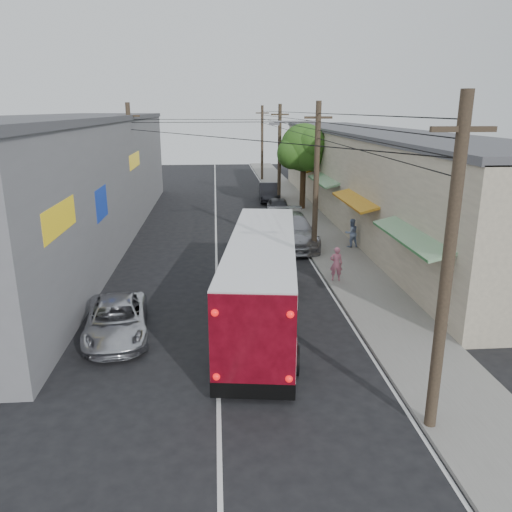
{
  "coord_description": "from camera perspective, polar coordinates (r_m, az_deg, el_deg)",
  "views": [
    {
      "loc": [
        0.06,
        -12.26,
        7.6
      ],
      "look_at": [
        1.69,
        7.96,
        1.61
      ],
      "focal_mm": 35.0,
      "sensor_mm": 36.0,
      "label": 1
    }
  ],
  "objects": [
    {
      "name": "ground",
      "position": [
        14.43,
        -4.31,
        -15.4
      ],
      "size": [
        120.0,
        120.0,
        0.0
      ],
      "primitive_type": "plane",
      "color": "black",
      "rests_on": "ground"
    },
    {
      "name": "sidewalk",
      "position": [
        33.75,
        6.51,
        3.43
      ],
      "size": [
        3.0,
        80.0,
        0.12
      ],
      "primitive_type": "cube",
      "color": "slate",
      "rests_on": "ground"
    },
    {
      "name": "building_right",
      "position": [
        36.24,
        13.13,
        8.97
      ],
      "size": [
        7.09,
        40.0,
        6.25
      ],
      "color": "beige",
      "rests_on": "ground"
    },
    {
      "name": "building_left",
      "position": [
        31.69,
        -20.47,
        8.27
      ],
      "size": [
        7.2,
        36.0,
        7.25
      ],
      "color": "gray",
      "rests_on": "ground"
    },
    {
      "name": "utility_poles",
      "position": [
        32.92,
        0.76,
        10.39
      ],
      "size": [
        11.8,
        45.28,
        8.0
      ],
      "color": "#473828",
      "rests_on": "ground"
    },
    {
      "name": "street_tree",
      "position": [
        38.99,
        5.58,
        12.06
      ],
      "size": [
        4.4,
        4.0,
        6.6
      ],
      "color": "#3F2B19",
      "rests_on": "ground"
    },
    {
      "name": "coach_bus",
      "position": [
        18.25,
        0.71,
        -2.58
      ],
      "size": [
        3.77,
        11.26,
        3.19
      ],
      "rotation": [
        0.0,
        0.0,
        -0.14
      ],
      "color": "white",
      "rests_on": "ground"
    },
    {
      "name": "jeepney",
      "position": [
        17.97,
        -15.65,
        -7.04
      ],
      "size": [
        2.68,
        4.75,
        1.25
      ],
      "primitive_type": "imported",
      "rotation": [
        0.0,
        0.0,
        0.14
      ],
      "color": "silver",
      "rests_on": "ground"
    },
    {
      "name": "parked_suv",
      "position": [
        28.86,
        4.07,
        2.98
      ],
      "size": [
        2.56,
        6.21,
        1.8
      ],
      "primitive_type": "imported",
      "rotation": [
        0.0,
        0.0,
        0.01
      ],
      "color": "#9B9BA3",
      "rests_on": "ground"
    },
    {
      "name": "parked_car_mid",
      "position": [
        36.59,
        2.6,
        5.53
      ],
      "size": [
        1.74,
        4.05,
        1.36
      ],
      "primitive_type": "imported",
      "rotation": [
        0.0,
        0.0,
        -0.03
      ],
      "color": "#27272D",
      "rests_on": "ground"
    },
    {
      "name": "parked_car_far",
      "position": [
        43.09,
        1.5,
        7.31
      ],
      "size": [
        1.83,
        4.69,
        1.52
      ],
      "primitive_type": "imported",
      "rotation": [
        0.0,
        0.0,
        -0.05
      ],
      "color": "black",
      "rests_on": "ground"
    },
    {
      "name": "pedestrian_near",
      "position": [
        22.78,
        9.15,
        -0.87
      ],
      "size": [
        0.61,
        0.44,
        1.56
      ],
      "primitive_type": "imported",
      "rotation": [
        0.0,
        0.0,
        3.02
      ],
      "color": "#D16E8B",
      "rests_on": "sidewalk"
    },
    {
      "name": "pedestrian_far",
      "position": [
        28.53,
        10.85,
        2.61
      ],
      "size": [
        0.91,
        0.78,
        1.61
      ],
      "primitive_type": "imported",
      "rotation": [
        0.0,
        0.0,
        3.4
      ],
      "color": "#8BA0CB",
      "rests_on": "sidewalk"
    }
  ]
}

